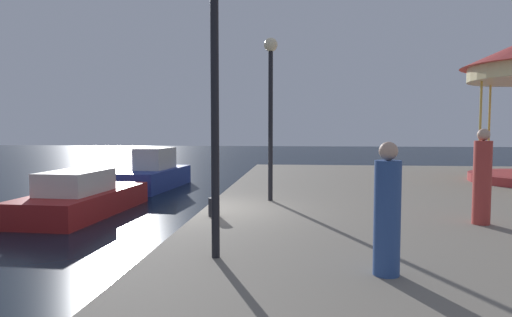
% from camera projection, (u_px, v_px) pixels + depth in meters
% --- Properties ---
extents(ground_plane, '(120.00, 120.00, 0.00)m').
position_uv_depth(ground_plane, '(204.00, 241.00, 10.70)').
color(ground_plane, black).
extents(motorboat_blue, '(2.10, 5.12, 1.84)m').
position_uv_depth(motorboat_blue, '(155.00, 173.00, 20.28)').
color(motorboat_blue, navy).
rests_on(motorboat_blue, ground).
extents(motorboat_red, '(2.36, 5.38, 1.42)m').
position_uv_depth(motorboat_red, '(82.00, 198.00, 14.05)').
color(motorboat_red, maroon).
rests_on(motorboat_red, ground).
extents(lamp_post_near_edge, '(0.36, 0.36, 4.29)m').
position_uv_depth(lamp_post_near_edge, '(215.00, 56.00, 6.39)').
color(lamp_post_near_edge, black).
rests_on(lamp_post_near_edge, quay_dock).
extents(lamp_post_mid_promenade, '(0.36, 0.36, 4.25)m').
position_uv_depth(lamp_post_mid_promenade, '(271.00, 90.00, 11.63)').
color(lamp_post_mid_promenade, black).
rests_on(lamp_post_mid_promenade, quay_dock).
extents(bollard_north, '(0.24, 0.24, 0.40)m').
position_uv_depth(bollard_north, '(214.00, 207.00, 9.68)').
color(bollard_north, '#2D2D33').
rests_on(bollard_north, quay_dock).
extents(person_far_corner, '(0.34, 0.34, 1.73)m').
position_uv_depth(person_far_corner, '(387.00, 213.00, 5.74)').
color(person_far_corner, '#2D4C8C').
rests_on(person_far_corner, quay_dock).
extents(person_by_the_water, '(0.34, 0.34, 1.90)m').
position_uv_depth(person_by_the_water, '(482.00, 179.00, 8.83)').
color(person_by_the_water, '#B23833').
rests_on(person_by_the_water, quay_dock).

